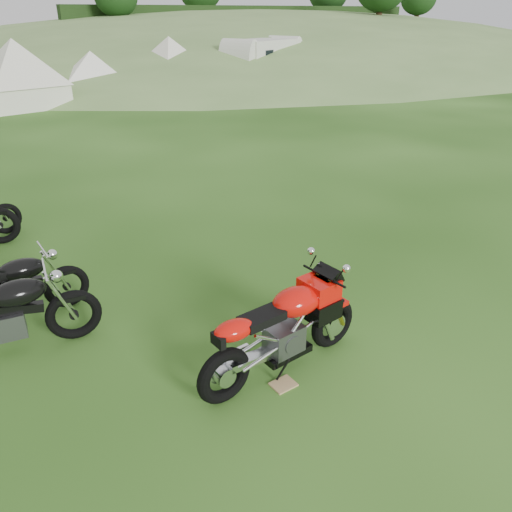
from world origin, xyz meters
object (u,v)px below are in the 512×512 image
plywood_board (283,384)px  caravan (263,62)px  vintage_moto_c (10,288)px  tent_left (18,74)px  vintage_moto_a (3,315)px  sport_motorcycle (283,323)px  tent_mid (93,72)px  tent_right (170,63)px

plywood_board → caravan: caravan is taller
vintage_moto_c → tent_left: bearing=78.0°
plywood_board → vintage_moto_a: bearing=138.7°
sport_motorcycle → tent_left: size_ratio=0.69×
tent_left → sport_motorcycle: bearing=-103.2°
vintage_moto_a → vintage_moto_c: vintage_moto_a is taller
tent_left → tent_mid: size_ratio=1.19×
vintage_moto_c → tent_mid: size_ratio=0.74×
tent_right → plywood_board: bearing=-128.0°
tent_left → caravan: 12.73m
tent_mid → tent_right: 4.26m
tent_right → tent_mid: bearing=167.4°
sport_motorcycle → caravan: 25.00m
tent_right → sport_motorcycle: bearing=-127.9°
vintage_moto_a → tent_right: tent_right is taller
vintage_moto_c → caravan: size_ratio=0.37×
vintage_moto_a → tent_right: (10.75, 20.66, 0.75)m
vintage_moto_a → vintage_moto_c: (0.16, 0.73, -0.05)m
tent_mid → vintage_moto_c: bearing=-101.1°
vintage_moto_c → tent_mid: (6.36, 19.51, 0.63)m
plywood_board → tent_right: bearing=70.2°
vintage_moto_c → tent_right: bearing=59.0°
plywood_board → tent_mid: tent_mid is taller
tent_mid → tent_right: tent_right is taller
caravan → tent_mid: bearing=151.6°
vintage_moto_a → caravan: (15.71, 19.33, 0.68)m
sport_motorcycle → tent_right: bearing=63.7°
plywood_board → vintage_moto_c: 3.81m
tent_mid → caravan: 9.24m
vintage_moto_c → tent_right: (10.59, 19.93, 0.80)m
vintage_moto_a → caravan: size_ratio=0.41×
tent_left → tent_right: (7.76, 1.85, -0.05)m
vintage_moto_a → vintage_moto_c: bearing=83.8°
sport_motorcycle → vintage_moto_c: size_ratio=1.10×
vintage_moto_a → tent_mid: (6.52, 20.24, 0.58)m
sport_motorcycle → vintage_moto_c: sport_motorcycle is taller
plywood_board → tent_mid: bearing=79.9°
caravan → sport_motorcycle: bearing=-144.2°
sport_motorcycle → caravan: size_ratio=0.41×
vintage_moto_a → tent_left: tent_left is taller
plywood_board → vintage_moto_c: vintage_moto_c is taller
tent_mid → vintage_moto_a: bearing=-100.9°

